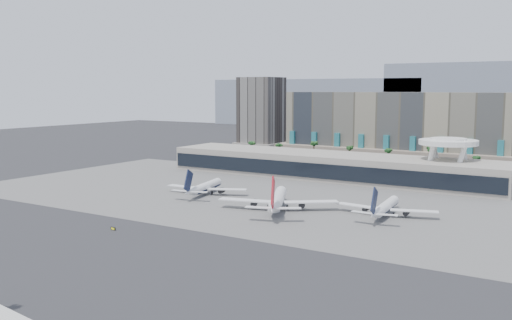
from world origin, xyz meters
The scene contains 14 objects.
ground centered at (0.00, 0.00, 0.00)m, with size 900.00×900.00×0.00m, color #232326.
apron_pad centered at (0.00, 55.00, 0.03)m, with size 260.00×130.00×0.06m, color #5B5B59.
mountain_ridge centered at (27.88, 470.00, 29.89)m, with size 680.00×60.00×70.00m.
hotel centered at (10.00, 174.41, 16.81)m, with size 140.00×30.00×42.00m.
office_tower centered at (-95.00, 200.00, 22.94)m, with size 30.00×30.00×52.00m.
terminal centered at (0.00, 109.84, 6.52)m, with size 170.00×32.50×14.50m.
saucer_structure centered at (55.00, 116.00, 18.45)m, with size 26.00×26.00×21.89m.
palm_row centered at (7.00, 145.00, 10.50)m, with size 157.80×2.80×13.10m.
airliner_left centered at (-25.71, 41.00, 3.23)m, with size 35.20×36.58×12.80m.
airliner_centre centered at (15.64, 29.91, 3.96)m, with size 41.10×42.28×15.71m.
airliner_right centered at (52.06, 41.40, 3.22)m, with size 35.74×36.94×12.76m.
service_vehicle_a centered at (-31.44, 51.89, 1.25)m, with size 5.11×2.50×2.50m, color silver.
service_vehicle_b centered at (15.93, 26.73, 1.02)m, with size 3.99×2.28×2.05m, color silver.
taxiway_sign centered at (-13.59, -22.72, 0.48)m, with size 2.13×0.56×0.96m.
Camera 1 is at (116.50, -146.94, 44.00)m, focal length 40.00 mm.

